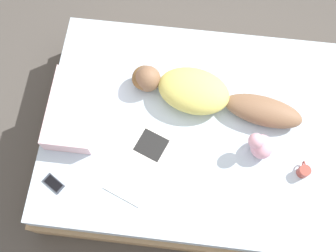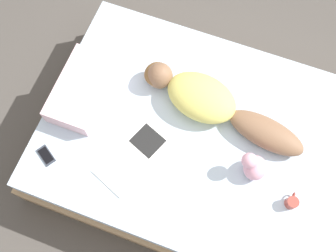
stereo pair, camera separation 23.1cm
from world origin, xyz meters
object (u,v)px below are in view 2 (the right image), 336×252
Objects in this scene: person at (212,103)px; open_magazine at (134,154)px; coffee_mug at (292,202)px; cell_phone at (46,155)px.

person is 2.03× the size of open_magazine.
coffee_mug is at bearing -113.46° from person.
coffee_mug is (-0.47, -0.71, -0.05)m from person.
cell_phone is at bearing 137.51° from person.
coffee_mug is (0.05, -1.10, 0.04)m from open_magazine.
person reaches higher than cell_phone.
open_magazine is (-0.52, 0.38, -0.09)m from person.
coffee_mug reaches higher than cell_phone.
open_magazine is at bearing -36.47° from cell_phone.
coffee_mug reaches higher than open_magazine.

